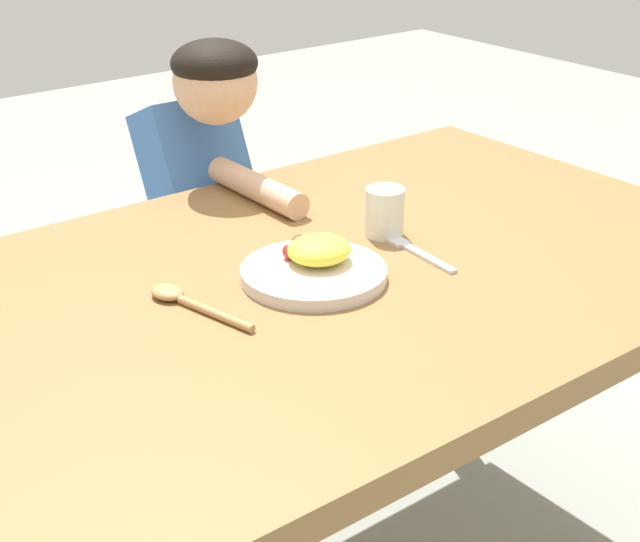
{
  "coord_description": "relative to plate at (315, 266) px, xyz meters",
  "views": [
    {
      "loc": [
        -0.88,
        -1.07,
        1.36
      ],
      "look_at": [
        -0.07,
        -0.03,
        0.74
      ],
      "focal_mm": 54.05,
      "sensor_mm": 36.0,
      "label": 1
    }
  ],
  "objects": [
    {
      "name": "dining_table",
      "position": [
        0.06,
        0.01,
        -0.1
      ],
      "size": [
        1.36,
        0.9,
        0.72
      ],
      "color": "olive",
      "rests_on": "ground_plane"
    },
    {
      "name": "person",
      "position": [
        0.12,
        0.55,
        -0.19
      ],
      "size": [
        0.19,
        0.47,
        0.99
      ],
      "rotation": [
        0.0,
        0.0,
        3.14
      ],
      "color": "#3E4B72",
      "rests_on": "ground_plane"
    },
    {
      "name": "spoon",
      "position": [
        -0.21,
        0.04,
        -0.01
      ],
      "size": [
        0.07,
        0.2,
        0.02
      ],
      "rotation": [
        0.0,
        0.0,
        1.79
      ],
      "color": "#AB804E",
      "rests_on": "dining_table"
    },
    {
      "name": "fork",
      "position": [
        0.19,
        -0.02,
        -0.02
      ],
      "size": [
        0.03,
        0.21,
        0.01
      ],
      "rotation": [
        0.0,
        0.0,
        1.49
      ],
      "color": "silver",
      "rests_on": "dining_table"
    },
    {
      "name": "drinking_cup",
      "position": [
        0.2,
        0.06,
        0.02
      ],
      "size": [
        0.07,
        0.07,
        0.08
      ],
      "primitive_type": "cylinder",
      "color": "silver",
      "rests_on": "dining_table"
    },
    {
      "name": "plate",
      "position": [
        0.0,
        0.0,
        0.0
      ],
      "size": [
        0.23,
        0.23,
        0.06
      ],
      "color": "silver",
      "rests_on": "dining_table"
    }
  ]
}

